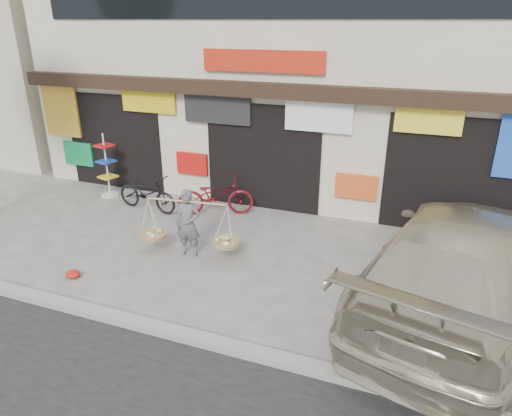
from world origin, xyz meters
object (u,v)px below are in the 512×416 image
at_px(bike_2, 216,196).
at_px(display_rack, 107,171).
at_px(suv, 462,260).
at_px(bike_0, 147,193).
at_px(street_vendor, 188,227).

height_order(bike_2, display_rack, display_rack).
bearing_deg(suv, bike_0, -0.21).
bearing_deg(suv, street_vendor, 13.56).
bearing_deg(display_rack, bike_2, -2.54).
bearing_deg(display_rack, suv, -14.78).
relative_size(suv, display_rack, 3.72).
distance_m(street_vendor, suv, 5.16).
bearing_deg(street_vendor, bike_0, 132.89).
distance_m(bike_0, display_rack, 1.71).
height_order(bike_2, suv, suv).
bearing_deg(bike_2, display_rack, 64.25).
relative_size(street_vendor, suv, 0.33).
distance_m(suv, display_rack, 9.26).
relative_size(bike_0, bike_2, 0.94).
bearing_deg(suv, display_rack, -1.04).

